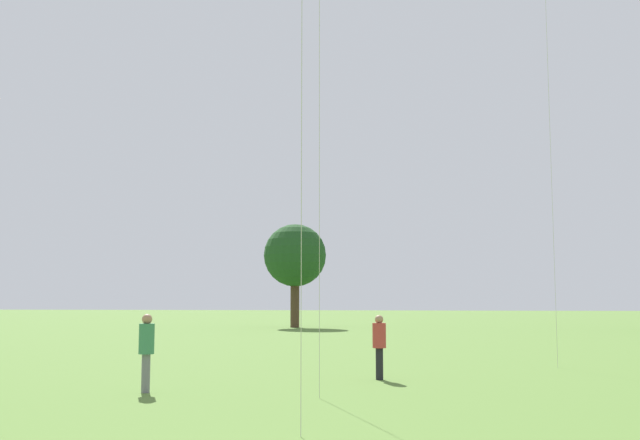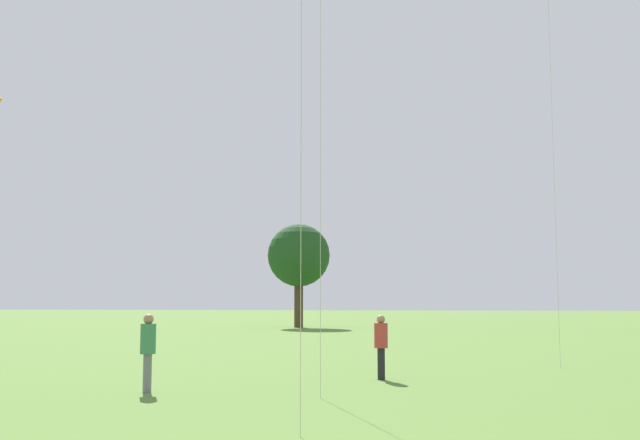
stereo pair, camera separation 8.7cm
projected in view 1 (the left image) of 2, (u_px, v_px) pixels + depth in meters
person_standing_1 at (379, 341)px, 20.76m from camera, size 0.53×0.53×1.77m
person_standing_3 at (146, 345)px, 17.87m from camera, size 0.47×0.47×1.86m
distant_tree_0 at (295, 256)px, 60.34m from camera, size 5.04×5.04×8.30m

